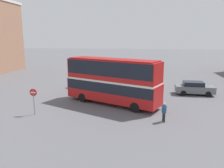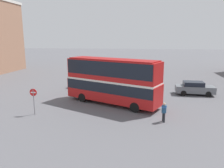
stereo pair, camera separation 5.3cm
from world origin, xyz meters
name	(u,v)px [view 2 (the right image)]	position (x,y,z in m)	size (l,w,h in m)	color
ground_plane	(115,103)	(0.00, 0.00, 0.00)	(240.00, 240.00, 0.00)	#5B5B60
double_decker_bus	(112,79)	(-0.33, -0.25, 2.71)	(10.40, 6.52, 4.76)	red
pedestrian_foreground	(164,110)	(4.67, -4.66, 1.01)	(0.50, 0.50, 1.66)	#232328
parked_car_kerb_near	(194,88)	(9.11, 5.08, 0.82)	(4.59, 1.97, 1.62)	slate
parked_car_kerb_far	(87,82)	(-4.97, 7.12, 0.82)	(4.54, 2.07, 1.64)	maroon
no_entry_sign	(34,97)	(-6.81, -4.56, 1.64)	(0.67, 0.08, 2.41)	gray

